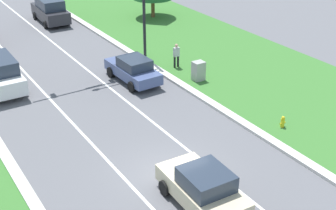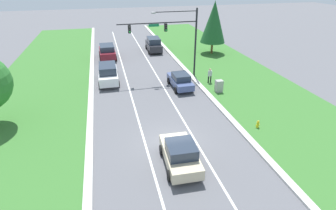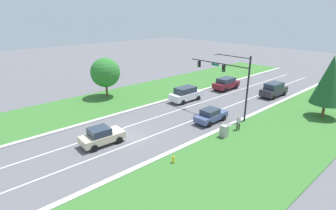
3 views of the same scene
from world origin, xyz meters
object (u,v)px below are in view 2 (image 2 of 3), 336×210
(champagne_sedan, at_px, (180,154))
(fire_hydrant, at_px, (258,125))
(slate_blue_sedan, at_px, (180,80))
(conifer_near_right_tree, at_px, (214,22))
(charcoal_suv, at_px, (154,44))
(pedestrian, at_px, (210,75))
(white_suv, at_px, (108,73))
(traffic_signal_mast, at_px, (174,33))
(utility_cabinet, at_px, (219,86))
(burgundy_suv, at_px, (107,51))

(champagne_sedan, bearing_deg, fire_hydrant, 23.36)
(slate_blue_sedan, xyz_separation_m, conifer_near_right_tree, (8.12, 11.12, 3.79))
(charcoal_suv, distance_m, pedestrian, 14.69)
(white_suv, height_order, fire_hydrant, white_suv)
(champagne_sedan, height_order, fire_hydrant, champagne_sedan)
(traffic_signal_mast, height_order, utility_cabinet, traffic_signal_mast)
(charcoal_suv, bearing_deg, traffic_signal_mast, -88.00)
(charcoal_suv, relative_size, utility_cabinet, 3.85)
(burgundy_suv, distance_m, utility_cabinet, 17.92)
(utility_cabinet, bearing_deg, pedestrian, 89.67)
(burgundy_suv, bearing_deg, pedestrian, -50.10)
(white_suv, relative_size, pedestrian, 2.94)
(white_suv, height_order, charcoal_suv, charcoal_suv)
(traffic_signal_mast, distance_m, utility_cabinet, 7.56)
(white_suv, distance_m, fire_hydrant, 16.60)
(fire_hydrant, bearing_deg, conifer_near_right_tree, 77.41)
(utility_cabinet, bearing_deg, white_suv, 152.90)
(charcoal_suv, distance_m, utility_cabinet, 17.13)
(traffic_signal_mast, distance_m, charcoal_suv, 12.39)
(white_suv, xyz_separation_m, pedestrian, (10.68, -2.97, -0.10))
(white_suv, height_order, burgundy_suv, white_suv)
(charcoal_suv, relative_size, conifer_near_right_tree, 0.67)
(champagne_sedan, bearing_deg, utility_cabinet, 57.15)
(fire_hydrant, bearing_deg, white_suv, 130.69)
(champagne_sedan, xyz_separation_m, utility_cabinet, (6.94, 9.84, -0.21))
(champagne_sedan, relative_size, utility_cabinet, 3.24)
(slate_blue_sedan, distance_m, white_suv, 7.97)
(utility_cabinet, bearing_deg, champagne_sedan, -125.21)
(champagne_sedan, xyz_separation_m, burgundy_suv, (-3.46, 24.42, 0.16))
(traffic_signal_mast, xyz_separation_m, conifer_near_right_tree, (8.08, 8.17, -0.51))
(white_suv, distance_m, pedestrian, 11.09)
(fire_hydrant, distance_m, conifer_near_right_tree, 21.30)
(champagne_sedan, bearing_deg, traffic_signal_mast, 78.96)
(traffic_signal_mast, xyz_separation_m, champagne_sedan, (-3.56, -14.92, -4.24))
(fire_hydrant, bearing_deg, traffic_signal_mast, 106.14)
(charcoal_suv, bearing_deg, fire_hydrant, -79.55)
(pedestrian, bearing_deg, burgundy_suv, -46.18)
(white_suv, distance_m, champagne_sedan, 15.74)
(fire_hydrant, bearing_deg, utility_cabinet, 91.16)
(slate_blue_sedan, bearing_deg, burgundy_suv, 117.71)
(slate_blue_sedan, relative_size, fire_hydrant, 6.20)
(charcoal_suv, bearing_deg, utility_cabinet, -76.57)
(white_suv, xyz_separation_m, conifer_near_right_tree, (15.36, 7.80, 3.55))
(traffic_signal_mast, relative_size, champagne_sedan, 2.05)
(champagne_sedan, height_order, utility_cabinet, champagne_sedan)
(slate_blue_sedan, height_order, champagne_sedan, champagne_sedan)
(charcoal_suv, xyz_separation_m, conifer_near_right_tree, (8.06, -3.54, 3.54))
(champagne_sedan, relative_size, burgundy_suv, 0.87)
(fire_hydrant, bearing_deg, champagne_sedan, -158.99)
(champagne_sedan, xyz_separation_m, fire_hydrant, (7.09, 2.72, -0.51))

